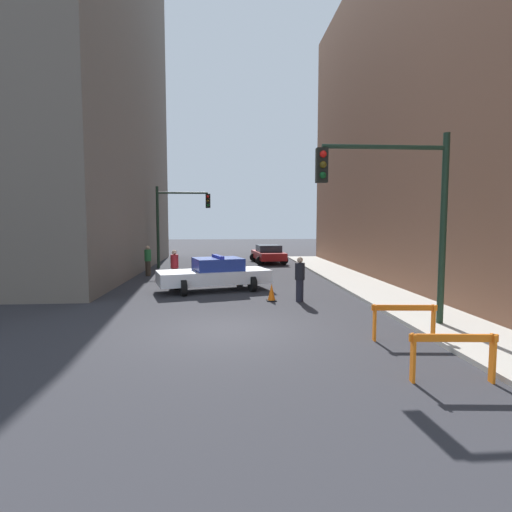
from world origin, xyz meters
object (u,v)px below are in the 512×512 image
pedestrian_corner (148,260)px  pedestrian_sidewalk (300,278)px  traffic_cone (272,293)px  barrier_mid (404,316)px  traffic_light_near (403,200)px  police_car (215,274)px  traffic_light_far (175,215)px  barrier_front (453,349)px  pedestrian_crossing (175,267)px  parked_car_near (268,254)px

pedestrian_corner → pedestrian_sidewalk: bearing=87.9°
traffic_cone → pedestrian_corner: bearing=128.5°
pedestrian_corner → barrier_mid: size_ratio=1.04×
traffic_light_near → pedestrian_corner: size_ratio=3.13×
police_car → pedestrian_sidewalk: bearing=-145.9°
pedestrian_corner → police_car: bearing=82.7°
traffic_cone → traffic_light_far: bearing=113.7°
traffic_light_far → barrier_front: 20.63m
traffic_light_near → pedestrian_sidewalk: traffic_light_near is taller
traffic_light_near → barrier_mid: size_ratio=3.25×
traffic_light_far → pedestrian_crossing: (0.87, -7.34, -2.54)m
barrier_mid → pedestrian_sidewalk: bearing=108.2°
police_car → barrier_mid: bearing=-163.9°
pedestrian_sidewalk → traffic_cone: bearing=179.5°
barrier_front → traffic_light_near: bearing=80.1°
barrier_mid → traffic_cone: bearing=117.1°
traffic_light_far → pedestrian_corner: (-1.03, -3.75, -2.54)m
parked_car_near → traffic_cone: parked_car_near is taller
traffic_light_far → pedestrian_crossing: bearing=-83.2°
pedestrian_crossing → barrier_front: bearing=8.0°
traffic_light_near → parked_car_near: bearing=95.5°
traffic_light_near → traffic_light_far: size_ratio=1.00×
pedestrian_crossing → traffic_light_far: bearing=165.8°
barrier_mid → traffic_cone: size_ratio=2.44×
barrier_mid → pedestrian_corner: bearing=124.2°
pedestrian_crossing → barrier_mid: pedestrian_crossing is taller
police_car → pedestrian_crossing: (-1.89, 1.43, 0.14)m
traffic_light_far → barrier_front: bearing=-68.8°
traffic_light_near → police_car: 8.87m
police_car → pedestrian_corner: 6.30m
barrier_front → parked_car_near: bearing=92.9°
pedestrian_crossing → barrier_front: 13.41m
traffic_light_far → pedestrian_sidewalk: size_ratio=3.13×
traffic_light_far → pedestrian_corner: traffic_light_far is taller
traffic_light_near → barrier_mid: traffic_light_near is taller
barrier_front → barrier_mid: 2.57m
parked_car_near → pedestrian_crossing: pedestrian_crossing is taller
traffic_light_near → traffic_cone: size_ratio=7.93×
traffic_light_near → pedestrian_crossing: size_ratio=3.13×
pedestrian_corner → pedestrian_crossing: bearing=73.6°
pedestrian_sidewalk → barrier_front: 7.75m
traffic_light_near → pedestrian_sidewalk: (-2.07, 3.88, -2.67)m
traffic_cone → pedestrian_crossing: bearing=136.0°
police_car → pedestrian_crossing: size_ratio=3.03×
traffic_light_near → parked_car_near: (-1.76, 18.07, -2.86)m
traffic_light_far → parked_car_near: 7.37m
pedestrian_corner → barrier_mid: (8.66, -12.75, -0.24)m
parked_car_near → traffic_light_near: bearing=-90.3°
traffic_light_far → barrier_front: traffic_light_far is taller
police_car → traffic_cone: police_car is taller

